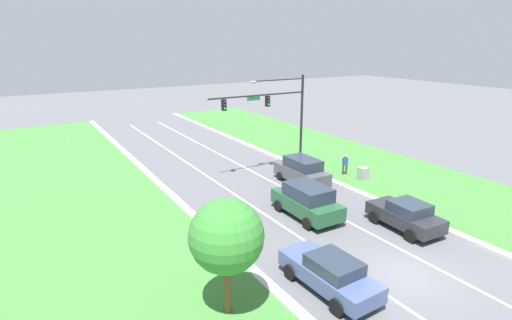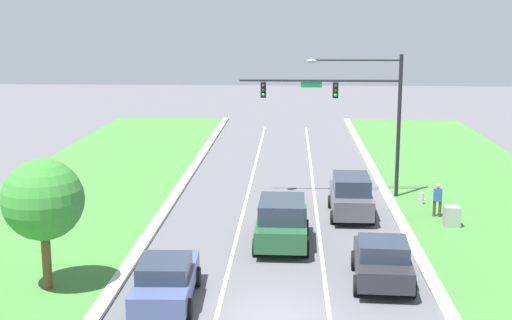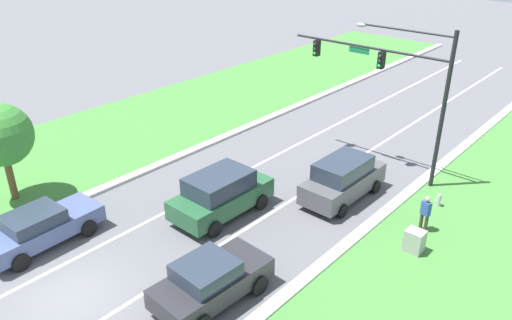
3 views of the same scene
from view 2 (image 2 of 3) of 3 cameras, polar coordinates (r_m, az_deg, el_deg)
The scene contains 14 objects.
ground_plane at distance 23.27m, azimuth 1.36°, elevation -12.42°, with size 160.00×160.00×0.00m, color #5B5B60.
curb_strip_right at distance 23.79m, azimuth 15.41°, elevation -12.10°, with size 0.50×90.00×0.15m.
curb_strip_left at distance 24.05m, azimuth -12.52°, elevation -11.70°, with size 0.50×90.00×0.15m.
lane_stripe_inner_left at distance 23.38m, azimuth -3.16°, elevation -12.31°, with size 0.14×81.00×0.01m.
lane_stripe_inner_right at distance 23.30m, azimuth 5.89°, elevation -12.45°, with size 0.14×81.00×0.01m.
traffic_signal_mast at distance 37.42m, azimuth 7.67°, elevation 4.61°, with size 8.42×0.41×7.55m.
charcoal_sedan at distance 26.09m, azimuth 10.07°, elevation -7.94°, with size 2.27×4.29×1.65m.
forest_suv at distance 29.80m, azimuth 2.09°, elevation -4.96°, with size 2.31×4.71×2.00m.
slate_blue_sedan at distance 24.21m, azimuth -7.23°, elevation -9.47°, with size 2.14×4.74×1.57m.
graphite_suv at distance 34.47m, azimuth 7.61°, elevation -2.84°, with size 2.10×4.67×1.99m.
utility_cabinet at distance 33.55m, azimuth 15.39°, elevation -4.44°, with size 0.70×0.60×1.00m.
pedestrian at distance 34.88m, azimuth 14.32°, elevation -3.05°, with size 0.43×0.33×1.69m.
fire_hydrant at distance 37.18m, azimuth 13.11°, elevation -3.05°, with size 0.34×0.20×0.70m.
oak_near_left_tree at distance 25.42m, azimuth -16.67°, elevation -3.11°, with size 2.81×2.81×4.67m.
Camera 2 is at (0.54, -21.31, 9.35)m, focal length 50.00 mm.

